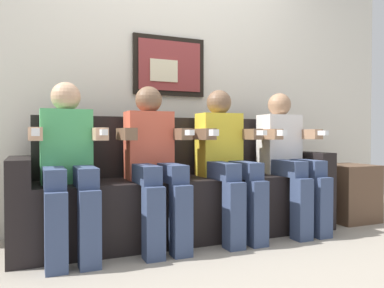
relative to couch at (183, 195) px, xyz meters
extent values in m
plane|color=#9E9384|center=(0.00, -0.33, -0.31)|extent=(6.23, 6.23, 0.00)
cube|color=silver|center=(0.00, 0.44, 0.99)|extent=(4.79, 0.05, 2.60)
cube|color=black|center=(0.04, 0.40, 1.04)|extent=(0.63, 0.03, 0.50)
cube|color=maroon|center=(0.04, 0.38, 1.04)|extent=(0.55, 0.02, 0.42)
cube|color=beige|center=(-0.02, 0.37, 0.99)|extent=(0.24, 0.02, 0.18)
cube|color=black|center=(0.00, -0.04, -0.09)|extent=(2.11, 0.58, 0.45)
cube|color=black|center=(0.00, 0.18, 0.36)|extent=(2.11, 0.14, 0.45)
cube|color=black|center=(-1.13, -0.04, 0.00)|extent=(0.14, 0.58, 0.62)
cube|color=black|center=(1.13, -0.04, 0.00)|extent=(0.14, 0.58, 0.62)
cube|color=#4CB266|center=(-0.84, -0.05, 0.38)|extent=(0.32, 0.20, 0.48)
sphere|color=tan|center=(-0.84, -0.05, 0.70)|extent=(0.19, 0.19, 0.19)
cube|color=#38476B|center=(-0.93, -0.25, 0.20)|extent=(0.12, 0.40, 0.12)
cube|color=#38476B|center=(-0.75, -0.25, 0.20)|extent=(0.12, 0.40, 0.12)
cube|color=#38476B|center=(-0.93, -0.45, -0.09)|extent=(0.12, 0.12, 0.45)
cube|color=#38476B|center=(-0.75, -0.45, -0.09)|extent=(0.12, 0.12, 0.45)
cube|color=tan|center=(-1.03, -0.17, 0.46)|extent=(0.08, 0.28, 0.08)
cube|color=tan|center=(-0.65, -0.17, 0.46)|extent=(0.08, 0.28, 0.08)
cube|color=white|center=(-0.65, -0.33, 0.47)|extent=(0.04, 0.13, 0.04)
cube|color=white|center=(-1.03, -0.33, 0.47)|extent=(0.04, 0.10, 0.04)
cube|color=#D8593F|center=(-0.28, -0.05, 0.38)|extent=(0.32, 0.20, 0.48)
sphere|color=brown|center=(-0.28, -0.05, 0.70)|extent=(0.19, 0.19, 0.19)
cube|color=#38476B|center=(-0.37, -0.25, 0.20)|extent=(0.12, 0.40, 0.12)
cube|color=#38476B|center=(-0.19, -0.25, 0.20)|extent=(0.12, 0.40, 0.12)
cube|color=#38476B|center=(-0.37, -0.45, -0.09)|extent=(0.12, 0.12, 0.45)
cube|color=#38476B|center=(-0.19, -0.45, -0.09)|extent=(0.12, 0.12, 0.45)
cube|color=brown|center=(-0.47, -0.17, 0.46)|extent=(0.08, 0.28, 0.08)
cube|color=brown|center=(-0.09, -0.17, 0.46)|extent=(0.08, 0.28, 0.08)
cube|color=white|center=(-0.09, -0.33, 0.47)|extent=(0.04, 0.13, 0.04)
cube|color=yellow|center=(0.28, -0.05, 0.38)|extent=(0.32, 0.20, 0.48)
sphere|color=brown|center=(0.28, -0.05, 0.70)|extent=(0.19, 0.19, 0.19)
cube|color=#38476B|center=(0.19, -0.25, 0.20)|extent=(0.12, 0.40, 0.12)
cube|color=#38476B|center=(0.37, -0.25, 0.20)|extent=(0.12, 0.40, 0.12)
cube|color=#38476B|center=(0.19, -0.45, -0.09)|extent=(0.12, 0.12, 0.45)
cube|color=#38476B|center=(0.37, -0.45, -0.09)|extent=(0.12, 0.12, 0.45)
cube|color=brown|center=(0.09, -0.17, 0.46)|extent=(0.08, 0.28, 0.08)
cube|color=brown|center=(0.47, -0.17, 0.46)|extent=(0.08, 0.28, 0.08)
cube|color=white|center=(0.47, -0.33, 0.47)|extent=(0.04, 0.13, 0.04)
cube|color=white|center=(0.09, -0.33, 0.47)|extent=(0.04, 0.10, 0.04)
cube|color=white|center=(0.84, -0.05, 0.38)|extent=(0.32, 0.20, 0.48)
sphere|color=#9E7556|center=(0.84, -0.05, 0.70)|extent=(0.19, 0.19, 0.19)
cube|color=#38476B|center=(0.75, -0.25, 0.20)|extent=(0.12, 0.40, 0.12)
cube|color=#38476B|center=(0.93, -0.25, 0.20)|extent=(0.12, 0.40, 0.12)
cube|color=#38476B|center=(0.75, -0.45, -0.09)|extent=(0.12, 0.12, 0.45)
cube|color=#38476B|center=(0.93, -0.45, -0.09)|extent=(0.12, 0.12, 0.45)
cube|color=#9E7556|center=(0.65, -0.17, 0.46)|extent=(0.08, 0.28, 0.08)
cube|color=#9E7556|center=(1.03, -0.17, 0.46)|extent=(0.08, 0.28, 0.08)
cube|color=white|center=(1.03, -0.33, 0.47)|extent=(0.04, 0.13, 0.04)
cube|color=white|center=(0.65, -0.33, 0.47)|extent=(0.04, 0.10, 0.04)
cube|color=brown|center=(1.55, -0.11, -0.06)|extent=(0.40, 0.40, 0.50)
camera|label=1|loc=(-1.06, -2.67, 0.45)|focal=35.61mm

